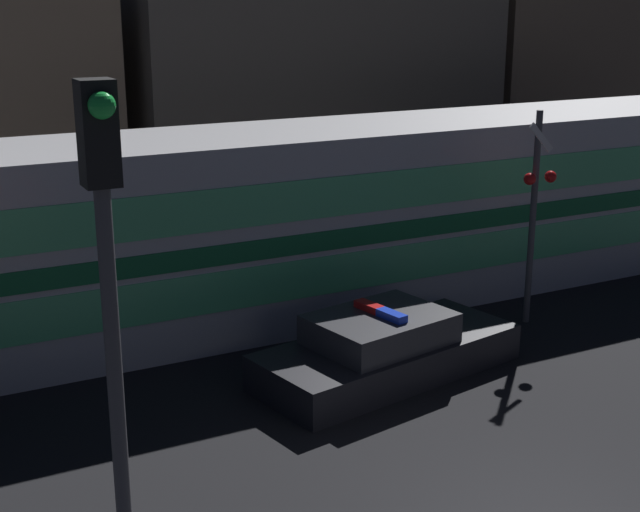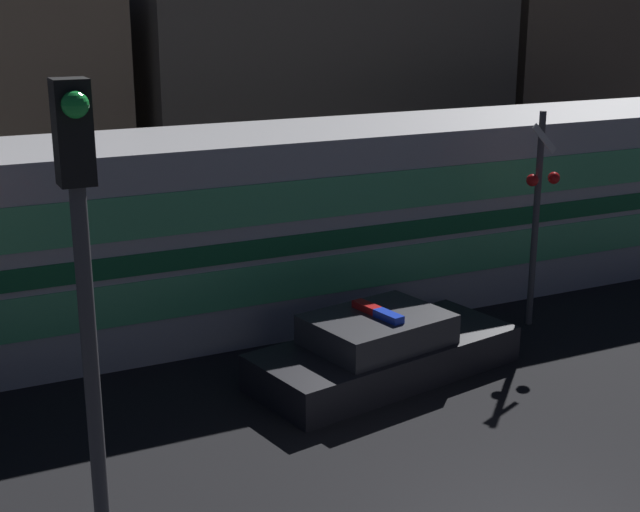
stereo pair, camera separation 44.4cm
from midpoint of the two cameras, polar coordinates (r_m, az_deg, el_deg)
train at (r=17.14m, az=-4.49°, el=1.91°), size 23.81×3.06×3.62m
police_car at (r=14.78m, az=3.35°, el=-6.01°), size 4.79×2.63×1.21m
crossing_signal_near at (r=17.00m, az=12.86°, el=3.12°), size 0.72×0.30×4.07m
traffic_light_corner at (r=8.07m, az=-14.90°, el=-1.97°), size 0.30×0.46×5.38m
building_center at (r=25.96m, az=-1.64°, el=10.74°), size 10.42×5.17×7.13m
building_right at (r=32.35m, az=13.58°, el=12.97°), size 7.44×6.09×8.92m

